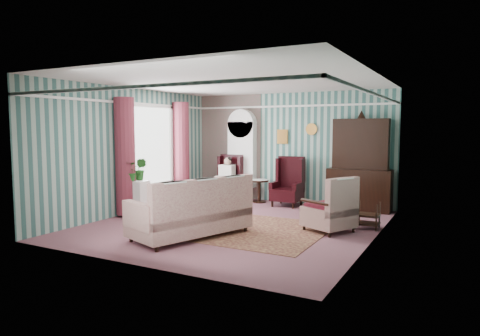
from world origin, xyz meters
The scene contains 17 objects.
floor centered at (0.00, 0.00, 0.00)m, with size 6.00×6.00×0.00m, color #844C57.
room_shell centered at (-0.62, 0.18, 2.01)m, with size 5.53×6.02×2.91m.
bookcase centered at (-1.35, 2.84, 1.12)m, with size 0.80×0.28×2.24m, color white.
dresser_hutch centered at (1.90, 2.72, 1.18)m, with size 1.50×0.56×2.36m, color black.
wingback_left centered at (-1.60, 2.45, 0.62)m, with size 0.76×0.80×1.25m, color black.
wingback_right centered at (0.15, 2.45, 0.62)m, with size 0.76×0.80×1.25m, color black.
seated_woman centered at (-1.60, 2.45, 0.59)m, with size 0.44×0.40×1.18m, color silver, non-canonical shape.
round_side_table centered at (-0.70, 2.60, 0.30)m, with size 0.50×0.50×0.60m, color black.
nest_table centered at (2.47, 0.90, 0.27)m, with size 0.45×0.38×0.54m, color black.
plant_stand centered at (-2.40, -0.30, 0.40)m, with size 0.55×0.35×0.80m, color white.
rug centered at (0.30, -0.30, 0.01)m, with size 3.20×2.60×0.01m, color #4C191D.
sofa centered at (-0.25, -1.26, 0.50)m, with size 2.23×1.07×1.00m, color #B6AE8D.
floral_armchair centered at (1.86, 0.31, 0.50)m, with size 0.88×0.76×1.00m, color beige.
coffee_table centered at (-0.92, -0.61, 0.19)m, with size 0.85×0.53×0.39m, color black.
potted_plant_a centered at (-2.40, -0.44, 1.02)m, with size 0.39×0.34×0.44m, color #174A18.
potted_plant_b centered at (-2.35, -0.18, 1.05)m, with size 0.28×0.22×0.50m, color #184D1A.
potted_plant_c centered at (-2.48, -0.29, 0.98)m, with size 0.20×0.20×0.35m, color #2A591C.
Camera 1 is at (4.14, -7.61, 1.97)m, focal length 32.00 mm.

